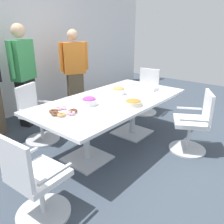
{
  "coord_description": "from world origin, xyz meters",
  "views": [
    {
      "loc": [
        -2.5,
        -2.06,
        1.78
      ],
      "look_at": [
        0.0,
        0.0,
        0.55
      ],
      "focal_mm": 37.11,
      "sensor_mm": 36.0,
      "label": 1
    }
  ],
  "objects_px": {
    "donut_platter": "(64,111)",
    "plate_stack": "(129,84)",
    "office_chair_2": "(35,183)",
    "office_chair_3": "(194,125)",
    "person_standing_2": "(24,75)",
    "snack_bowl_cookies": "(119,91)",
    "office_chair_0": "(146,94)",
    "conference_table": "(112,107)",
    "snack_bowl_pretzels": "(133,102)",
    "napkin_pile": "(152,88)",
    "person_standing_3": "(74,70)",
    "snack_bowl_candy_mix": "(89,101)",
    "office_chair_1": "(37,117)"
  },
  "relations": [
    {
      "from": "donut_platter",
      "to": "plate_stack",
      "type": "bearing_deg",
      "value": 7.36
    },
    {
      "from": "office_chair_2",
      "to": "office_chair_3",
      "type": "bearing_deg",
      "value": 70.06
    },
    {
      "from": "person_standing_2",
      "to": "snack_bowl_cookies",
      "type": "xyz_separation_m",
      "value": [
        0.63,
        -1.64,
        -0.14
      ]
    },
    {
      "from": "office_chair_0",
      "to": "office_chair_3",
      "type": "bearing_deg",
      "value": 138.84
    },
    {
      "from": "office_chair_2",
      "to": "donut_platter",
      "type": "distance_m",
      "value": 0.99
    },
    {
      "from": "plate_stack",
      "to": "conference_table",
      "type": "bearing_deg",
      "value": -159.9
    },
    {
      "from": "plate_stack",
      "to": "snack_bowl_cookies",
      "type": "bearing_deg",
      "value": -159.25
    },
    {
      "from": "office_chair_2",
      "to": "snack_bowl_pretzels",
      "type": "height_order",
      "value": "office_chair_2"
    },
    {
      "from": "office_chair_0",
      "to": "office_chair_3",
      "type": "distance_m",
      "value": 1.71
    },
    {
      "from": "office_chair_0",
      "to": "snack_bowl_pretzels",
      "type": "relative_size",
      "value": 3.87
    },
    {
      "from": "snack_bowl_cookies",
      "to": "office_chair_0",
      "type": "bearing_deg",
      "value": 12.72
    },
    {
      "from": "office_chair_0",
      "to": "person_standing_2",
      "type": "relative_size",
      "value": 0.51
    },
    {
      "from": "office_chair_0",
      "to": "napkin_pile",
      "type": "distance_m",
      "value": 1.07
    },
    {
      "from": "office_chair_3",
      "to": "plate_stack",
      "type": "height_order",
      "value": "office_chair_3"
    },
    {
      "from": "office_chair_2",
      "to": "snack_bowl_cookies",
      "type": "relative_size",
      "value": 4.23
    },
    {
      "from": "office_chair_0",
      "to": "snack_bowl_cookies",
      "type": "relative_size",
      "value": 4.23
    },
    {
      "from": "donut_platter",
      "to": "plate_stack",
      "type": "height_order",
      "value": "donut_platter"
    },
    {
      "from": "person_standing_3",
      "to": "snack_bowl_cookies",
      "type": "height_order",
      "value": "person_standing_3"
    },
    {
      "from": "office_chair_2",
      "to": "person_standing_2",
      "type": "relative_size",
      "value": 0.51
    },
    {
      "from": "office_chair_0",
      "to": "office_chair_2",
      "type": "height_order",
      "value": "same"
    },
    {
      "from": "office_chair_3",
      "to": "snack_bowl_pretzels",
      "type": "relative_size",
      "value": 3.87
    },
    {
      "from": "person_standing_3",
      "to": "conference_table",
      "type": "bearing_deg",
      "value": 91.29
    },
    {
      "from": "snack_bowl_candy_mix",
      "to": "plate_stack",
      "type": "bearing_deg",
      "value": 10.94
    },
    {
      "from": "conference_table",
      "to": "snack_bowl_cookies",
      "type": "distance_m",
      "value": 0.34
    },
    {
      "from": "conference_table",
      "to": "snack_bowl_pretzels",
      "type": "xyz_separation_m",
      "value": [
        -0.03,
        -0.39,
        0.17
      ]
    },
    {
      "from": "snack_bowl_pretzels",
      "to": "napkin_pile",
      "type": "distance_m",
      "value": 0.84
    },
    {
      "from": "person_standing_2",
      "to": "snack_bowl_cookies",
      "type": "relative_size",
      "value": 8.36
    },
    {
      "from": "snack_bowl_cookies",
      "to": "plate_stack",
      "type": "height_order",
      "value": "snack_bowl_cookies"
    },
    {
      "from": "office_chair_2",
      "to": "snack_bowl_pretzels",
      "type": "relative_size",
      "value": 3.87
    },
    {
      "from": "office_chair_0",
      "to": "office_chair_1",
      "type": "height_order",
      "value": "same"
    },
    {
      "from": "snack_bowl_candy_mix",
      "to": "snack_bowl_cookies",
      "type": "relative_size",
      "value": 0.98
    },
    {
      "from": "office_chair_0",
      "to": "office_chair_2",
      "type": "bearing_deg",
      "value": 96.78
    },
    {
      "from": "person_standing_2",
      "to": "person_standing_3",
      "type": "relative_size",
      "value": 1.06
    },
    {
      "from": "office_chair_3",
      "to": "person_standing_2",
      "type": "height_order",
      "value": "person_standing_2"
    },
    {
      "from": "person_standing_3",
      "to": "snack_bowl_pretzels",
      "type": "height_order",
      "value": "person_standing_3"
    },
    {
      "from": "person_standing_2",
      "to": "napkin_pile",
      "type": "height_order",
      "value": "person_standing_2"
    },
    {
      "from": "office_chair_2",
      "to": "snack_bowl_candy_mix",
      "type": "distance_m",
      "value": 1.34
    },
    {
      "from": "office_chair_0",
      "to": "person_standing_2",
      "type": "height_order",
      "value": "person_standing_2"
    },
    {
      "from": "office_chair_2",
      "to": "person_standing_2",
      "type": "xyz_separation_m",
      "value": [
        1.23,
        2.12,
        0.54
      ]
    },
    {
      "from": "person_standing_2",
      "to": "napkin_pile",
      "type": "bearing_deg",
      "value": 99.35
    },
    {
      "from": "snack_bowl_candy_mix",
      "to": "snack_bowl_cookies",
      "type": "distance_m",
      "value": 0.67
    },
    {
      "from": "conference_table",
      "to": "snack_bowl_pretzels",
      "type": "height_order",
      "value": "snack_bowl_pretzels"
    },
    {
      "from": "office_chair_1",
      "to": "napkin_pile",
      "type": "xyz_separation_m",
      "value": [
        1.41,
        -1.23,
        0.38
      ]
    },
    {
      "from": "office_chair_3",
      "to": "snack_bowl_cookies",
      "type": "relative_size",
      "value": 4.23
    },
    {
      "from": "person_standing_2",
      "to": "office_chair_3",
      "type": "bearing_deg",
      "value": 88.34
    },
    {
      "from": "office_chair_1",
      "to": "snack_bowl_candy_mix",
      "type": "height_order",
      "value": "office_chair_1"
    },
    {
      "from": "person_standing_3",
      "to": "napkin_pile",
      "type": "distance_m",
      "value": 1.85
    },
    {
      "from": "office_chair_2",
      "to": "office_chair_1",
      "type": "bearing_deg",
      "value": 141.66
    },
    {
      "from": "office_chair_1",
      "to": "plate_stack",
      "type": "bearing_deg",
      "value": 134.39
    },
    {
      "from": "office_chair_1",
      "to": "person_standing_3",
      "type": "bearing_deg",
      "value": -176.1
    }
  ]
}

